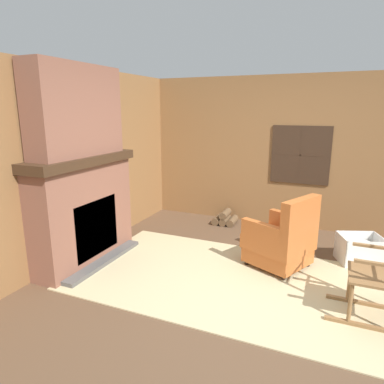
{
  "coord_description": "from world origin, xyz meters",
  "views": [
    {
      "loc": [
        0.66,
        -3.27,
        1.92
      ],
      "look_at": [
        -1.01,
        0.6,
        0.9
      ],
      "focal_mm": 32.0,
      "sensor_mm": 36.0,
      "label": 1
    }
  ],
  "objects_px": {
    "armchair": "(282,241)",
    "oil_lamp_vase": "(42,152)",
    "rocking_chair": "(381,278)",
    "storage_case": "(86,148)",
    "firewood_stack": "(225,219)",
    "laundry_basket": "(360,249)"
  },
  "relations": [
    {
      "from": "armchair",
      "to": "oil_lamp_vase",
      "type": "xyz_separation_m",
      "value": [
        -2.39,
        -1.32,
        1.13
      ]
    },
    {
      "from": "rocking_chair",
      "to": "storage_case",
      "type": "height_order",
      "value": "storage_case"
    },
    {
      "from": "firewood_stack",
      "to": "laundry_basket",
      "type": "relative_size",
      "value": 0.65
    },
    {
      "from": "rocking_chair",
      "to": "oil_lamp_vase",
      "type": "height_order",
      "value": "oil_lamp_vase"
    },
    {
      "from": "laundry_basket",
      "to": "storage_case",
      "type": "relative_size",
      "value": 2.83
    },
    {
      "from": "armchair",
      "to": "laundry_basket",
      "type": "bearing_deg",
      "value": -124.48
    },
    {
      "from": "armchair",
      "to": "firewood_stack",
      "type": "distance_m",
      "value": 1.77
    },
    {
      "from": "firewood_stack",
      "to": "oil_lamp_vase",
      "type": "xyz_separation_m",
      "value": [
        -1.24,
        -2.64,
        1.38
      ]
    },
    {
      "from": "rocking_chair",
      "to": "storage_case",
      "type": "distance_m",
      "value": 3.54
    },
    {
      "from": "oil_lamp_vase",
      "to": "storage_case",
      "type": "height_order",
      "value": "oil_lamp_vase"
    },
    {
      "from": "rocking_chair",
      "to": "firewood_stack",
      "type": "relative_size",
      "value": 3.22
    },
    {
      "from": "oil_lamp_vase",
      "to": "laundry_basket",
      "type": "bearing_deg",
      "value": 29.38
    },
    {
      "from": "firewood_stack",
      "to": "oil_lamp_vase",
      "type": "height_order",
      "value": "oil_lamp_vase"
    },
    {
      "from": "armchair",
      "to": "laundry_basket",
      "type": "distance_m",
      "value": 1.07
    },
    {
      "from": "storage_case",
      "to": "rocking_chair",
      "type": "bearing_deg",
      "value": -2.41
    },
    {
      "from": "rocking_chair",
      "to": "firewood_stack",
      "type": "distance_m",
      "value": 3.01
    },
    {
      "from": "oil_lamp_vase",
      "to": "rocking_chair",
      "type": "bearing_deg",
      "value": 9.51
    },
    {
      "from": "armchair",
      "to": "firewood_stack",
      "type": "xyz_separation_m",
      "value": [
        -1.15,
        1.32,
        -0.25
      ]
    },
    {
      "from": "armchair",
      "to": "rocking_chair",
      "type": "distance_m",
      "value": 1.26
    },
    {
      "from": "rocking_chair",
      "to": "laundry_basket",
      "type": "distance_m",
      "value": 1.31
    },
    {
      "from": "armchair",
      "to": "rocking_chair",
      "type": "relative_size",
      "value": 0.73
    },
    {
      "from": "firewood_stack",
      "to": "storage_case",
      "type": "xyz_separation_m",
      "value": [
        -1.24,
        -1.93,
        1.35
      ]
    }
  ]
}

